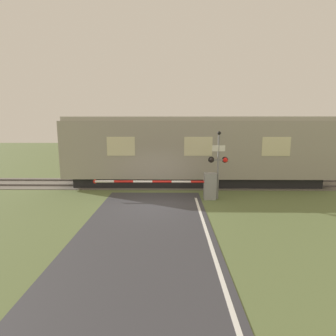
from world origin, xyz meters
The scene contains 5 objects.
ground_plane centered at (0.00, 0.00, 0.00)m, with size 80.00×80.00×0.00m, color #5B6B3D.
track_bed centered at (0.00, 4.21, 0.02)m, with size 36.00×3.20×0.13m.
train centered at (2.42, 4.20, 2.14)m, with size 15.96×2.91×4.19m.
crossing_barrier centered at (2.37, 0.86, 0.71)m, with size 6.23×0.44×1.34m.
signal_post centered at (3.25, 0.92, 1.96)m, with size 0.99×0.26×3.43m.
Camera 1 is at (0.91, -12.07, 3.80)m, focal length 28.00 mm.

